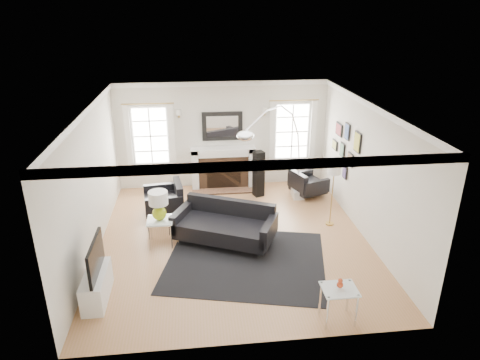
{
  "coord_description": "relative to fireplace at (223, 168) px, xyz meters",
  "views": [
    {
      "loc": [
        -0.75,
        -7.8,
        4.55
      ],
      "look_at": [
        0.16,
        0.3,
        1.21
      ],
      "focal_mm": 32.0,
      "sensor_mm": 36.0,
      "label": 1
    }
  ],
  "objects": [
    {
      "name": "gourd_lamp",
      "position": [
        -1.5,
        -2.82,
        0.37
      ],
      "size": [
        0.38,
        0.38,
        0.61
      ],
      "color": "#A5C118",
      "rests_on": "side_table_left"
    },
    {
      "name": "orange_vase",
      "position": [
        1.35,
        -5.44,
        0.13
      ],
      "size": [
        0.1,
        0.1,
        0.16
      ],
      "color": "#B23716",
      "rests_on": "nesting_table"
    },
    {
      "name": "window_left",
      "position": [
        -1.85,
        0.16,
        0.92
      ],
      "size": [
        1.24,
        0.15,
        1.62
      ],
      "color": "white",
      "rests_on": "back_wall"
    },
    {
      "name": "fireplace",
      "position": [
        0.0,
        0.0,
        0.0
      ],
      "size": [
        1.7,
        0.69,
        1.11
      ],
      "color": "white",
      "rests_on": "floor"
    },
    {
      "name": "nesting_table",
      "position": [
        1.35,
        -5.44,
        -0.08
      ],
      "size": [
        0.53,
        0.45,
        0.59
      ],
      "color": "silver",
      "rests_on": "floor"
    },
    {
      "name": "back_wall",
      "position": [
        0.0,
        0.21,
        0.86
      ],
      "size": [
        5.5,
        0.04,
        2.8
      ],
      "primitive_type": "cube",
      "color": "silver",
      "rests_on": "floor"
    },
    {
      "name": "ceiling",
      "position": [
        0.0,
        -2.79,
        2.26
      ],
      "size": [
        5.5,
        6.0,
        0.02
      ],
      "primitive_type": "cube",
      "color": "white",
      "rests_on": "back_wall"
    },
    {
      "name": "side_table_left",
      "position": [
        -1.5,
        -2.82,
        -0.09
      ],
      "size": [
        0.51,
        0.51,
        0.56
      ],
      "color": "silver",
      "rests_on": "floor"
    },
    {
      "name": "armchair_right",
      "position": [
        2.06,
        -0.79,
        -0.23
      ],
      "size": [
        0.98,
        1.04,
        0.56
      ],
      "color": "black",
      "rests_on": "floor"
    },
    {
      "name": "stick_floor_lamp",
      "position": [
        2.2,
        -2.37,
        0.72
      ],
      "size": [
        0.3,
        0.3,
        1.46
      ],
      "color": "#B1893D",
      "rests_on": "floor"
    },
    {
      "name": "armchair_left",
      "position": [
        -1.46,
        -1.45,
        -0.18
      ],
      "size": [
        0.97,
        1.05,
        0.64
      ],
      "color": "black",
      "rests_on": "floor"
    },
    {
      "name": "coffee_table",
      "position": [
        0.09,
        -2.83,
        -0.22
      ],
      "size": [
        0.8,
        0.8,
        0.36
      ],
      "color": "silver",
      "rests_on": "floor"
    },
    {
      "name": "speaker_tower",
      "position": [
        0.85,
        -0.63,
        0.05
      ],
      "size": [
        0.3,
        0.3,
        1.19
      ],
      "primitive_type": "cube",
      "rotation": [
        0.0,
        0.0,
        0.33
      ],
      "color": "black",
      "rests_on": "floor"
    },
    {
      "name": "left_wall",
      "position": [
        -2.75,
        -2.79,
        0.86
      ],
      "size": [
        0.04,
        6.0,
        2.8
      ],
      "primitive_type": "cube",
      "color": "silver",
      "rests_on": "floor"
    },
    {
      "name": "sofa",
      "position": [
        -0.18,
        -2.82,
        -0.18
      ],
      "size": [
        2.24,
        1.68,
        0.67
      ],
      "color": "black",
      "rests_on": "floor"
    },
    {
      "name": "floor",
      "position": [
        0.0,
        -2.79,
        -0.54
      ],
      "size": [
        6.0,
        6.0,
        0.0
      ],
      "primitive_type": "plane",
      "color": "#A47444",
      "rests_on": "ground"
    },
    {
      "name": "right_wall",
      "position": [
        2.75,
        -2.79,
        0.86
      ],
      "size": [
        0.04,
        6.0,
        2.8
      ],
      "primitive_type": "cube",
      "color": "silver",
      "rests_on": "floor"
    },
    {
      "name": "area_rug",
      "position": [
        0.14,
        -3.65,
        -0.54
      ],
      "size": [
        3.46,
        3.09,
        0.01
      ],
      "primitive_type": "cube",
      "rotation": [
        0.0,
        0.0,
        -0.23
      ],
      "color": "black",
      "rests_on": "floor"
    },
    {
      "name": "mantel_mirror",
      "position": [
        0.0,
        0.16,
        1.11
      ],
      "size": [
        1.05,
        0.07,
        0.75
      ],
      "color": "black",
      "rests_on": "back_wall"
    },
    {
      "name": "window_right",
      "position": [
        1.85,
        0.16,
        0.92
      ],
      "size": [
        1.24,
        0.15,
        1.62
      ],
      "color": "white",
      "rests_on": "back_wall"
    },
    {
      "name": "gallery_wall",
      "position": [
        2.72,
        -1.5,
        0.99
      ],
      "size": [
        0.04,
        1.73,
        1.29
      ],
      "color": "black",
      "rests_on": "right_wall"
    },
    {
      "name": "tv_unit",
      "position": [
        -2.44,
        -4.49,
        -0.21
      ],
      "size": [
        0.35,
        1.0,
        1.09
      ],
      "color": "white",
      "rests_on": "floor"
    },
    {
      "name": "front_wall",
      "position": [
        0.0,
        -5.79,
        0.86
      ],
      "size": [
        5.5,
        0.04,
        2.8
      ],
      "primitive_type": "cube",
      "color": "silver",
      "rests_on": "floor"
    },
    {
      "name": "crown_molding",
      "position": [
        0.0,
        -2.79,
        2.2
      ],
      "size": [
        5.5,
        6.0,
        0.12
      ],
      "primitive_type": "cube",
      "color": "white",
      "rests_on": "back_wall"
    },
    {
      "name": "arc_floor_lamp",
      "position": [
        1.07,
        -1.49,
        0.86
      ],
      "size": [
        1.83,
        1.7,
        2.6
      ],
      "color": "silver",
      "rests_on": "floor"
    }
  ]
}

